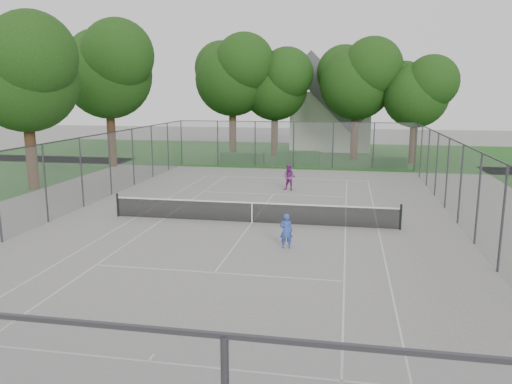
% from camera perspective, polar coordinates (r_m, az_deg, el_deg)
% --- Properties ---
extents(ground, '(120.00, 120.00, 0.00)m').
position_cam_1_polar(ground, '(22.27, -0.46, -3.53)').
color(ground, slate).
rests_on(ground, ground).
extents(grass_far, '(60.00, 20.00, 0.00)m').
position_cam_1_polar(grass_far, '(47.66, 5.44, 4.40)').
color(grass_far, '#1B4C15').
rests_on(grass_far, ground).
extents(court_markings, '(11.03, 23.83, 0.01)m').
position_cam_1_polar(court_markings, '(22.27, -0.46, -3.51)').
color(court_markings, beige).
rests_on(court_markings, ground).
extents(tennis_net, '(12.87, 0.10, 1.10)m').
position_cam_1_polar(tennis_net, '(22.14, -0.47, -2.25)').
color(tennis_net, black).
rests_on(tennis_net, ground).
extents(perimeter_fence, '(18.08, 34.08, 3.52)m').
position_cam_1_polar(perimeter_fence, '(21.88, -0.47, 1.06)').
color(perimeter_fence, '#38383D').
rests_on(perimeter_fence, ground).
extents(tree_far_left, '(7.48, 6.83, 10.76)m').
position_cam_1_polar(tree_far_left, '(45.15, -2.64, 13.46)').
color(tree_far_left, '#392214').
rests_on(tree_far_left, ground).
extents(tree_far_midleft, '(6.66, 6.08, 9.57)m').
position_cam_1_polar(tree_far_midleft, '(45.25, 2.27, 12.42)').
color(tree_far_midleft, '#392214').
rests_on(tree_far_midleft, ground).
extents(tree_far_midright, '(7.08, 6.46, 10.17)m').
position_cam_1_polar(tree_far_midright, '(43.61, 11.56, 12.79)').
color(tree_far_midright, '#392214').
rests_on(tree_far_midright, ground).
extents(tree_far_right, '(5.99, 5.47, 8.61)m').
position_cam_1_polar(tree_far_right, '(42.61, 17.96, 11.07)').
color(tree_far_right, '#392214').
rests_on(tree_far_right, ground).
extents(tree_side_back, '(7.67, 7.00, 11.03)m').
position_cam_1_polar(tree_side_back, '(40.35, -16.53, 13.53)').
color(tree_side_back, '#392214').
rests_on(tree_side_back, ground).
extents(tree_side_front, '(7.06, 6.45, 10.15)m').
position_cam_1_polar(tree_side_front, '(32.33, -24.95, 12.55)').
color(tree_side_front, '#392214').
rests_on(tree_side_front, ground).
extents(hedge_left, '(3.48, 1.04, 0.87)m').
position_cam_1_polar(hedge_left, '(40.57, -1.56, 3.86)').
color(hedge_left, '#164215').
rests_on(hedge_left, ground).
extents(hedge_mid, '(3.49, 1.00, 1.10)m').
position_cam_1_polar(hedge_mid, '(40.12, 4.79, 3.90)').
color(hedge_mid, '#164215').
rests_on(hedge_mid, ground).
extents(hedge_right, '(2.66, 0.97, 0.80)m').
position_cam_1_polar(hedge_right, '(39.75, 14.94, 3.27)').
color(hedge_right, '#164215').
rests_on(hedge_right, ground).
extents(house, '(7.70, 5.97, 9.58)m').
position_cam_1_polar(house, '(51.31, 8.59, 9.14)').
color(house, beige).
rests_on(house, ground).
extents(girl_player, '(0.53, 0.39, 1.32)m').
position_cam_1_polar(girl_player, '(18.58, 3.47, -4.47)').
color(girl_player, '#2F4AB2').
rests_on(girl_player, ground).
extents(woman_player, '(0.88, 0.76, 1.55)m').
position_cam_1_polar(woman_player, '(29.50, 3.83, 1.68)').
color(woman_player, '#822B7F').
rests_on(woman_player, ground).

